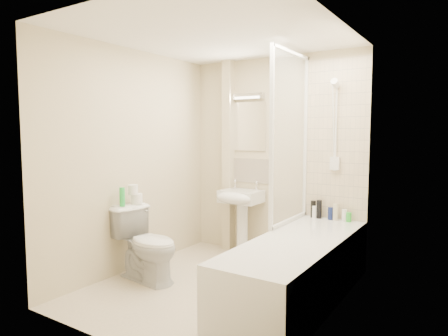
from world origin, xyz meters
The scene contains 26 objects.
floor centered at (0.00, 0.00, 0.00)m, with size 2.50×2.50×0.00m, color beige.
wall_back centered at (0.00, 1.25, 1.20)m, with size 2.20×0.02×2.40m, color beige.
wall_left centered at (-1.10, 0.00, 1.20)m, with size 0.02×2.50×2.40m, color beige.
wall_right centered at (1.10, 0.00, 1.20)m, with size 0.02×2.50×2.40m, color beige.
ceiling centered at (0.00, 0.00, 2.40)m, with size 2.20×2.50×0.02m, color white.
tile_back centered at (0.75, 1.24, 1.42)m, with size 0.70×0.01×1.75m, color beige.
tile_right centered at (1.09, 0.20, 1.42)m, with size 0.01×2.10×1.75m, color beige.
pipe_boxing centered at (-0.62, 1.19, 1.20)m, with size 0.12×0.12×2.40m, color beige.
splashback centered at (-0.35, 1.24, 1.03)m, with size 0.60×0.01×0.30m, color beige.
mirror centered at (-0.35, 1.24, 1.58)m, with size 0.46×0.01×0.60m, color white.
strip_light centered at (-0.35, 1.22, 1.95)m, with size 0.42×0.07×0.07m, color silver.
bathtub centered at (0.75, 0.20, 0.29)m, with size 0.70×2.10×0.55m.
shower_screen centered at (0.40, 0.80, 1.45)m, with size 0.04×0.92×1.80m.
shower_fixture centered at (0.75, 1.19, 1.55)m, with size 0.10×0.16×0.99m.
pedestal_sink centered at (-0.35, 1.01, 0.64)m, with size 0.47×0.45×0.92m.
bottle_black_a centered at (0.53, 1.16, 0.65)m, with size 0.06×0.06×0.19m, color black.
bottle_white_a centered at (0.55, 1.16, 0.62)m, with size 0.06×0.06×0.14m, color white.
bottle_black_b centered at (0.60, 1.16, 0.65)m, with size 0.06×0.06×0.21m, color black.
bottle_blue centered at (0.73, 1.16, 0.62)m, with size 0.06×0.06×0.14m, color navy.
bottle_cream centered at (0.79, 1.16, 0.64)m, with size 0.06×0.06×0.18m, color beige.
bottle_white_b centered at (0.88, 1.16, 0.61)m, with size 0.05×0.05×0.13m, color white.
bottle_green centered at (0.93, 1.16, 0.60)m, with size 0.06×0.06×0.10m, color green.
toilet centered at (-0.72, -0.19, 0.38)m, with size 0.78×0.51×0.75m, color white.
toilet_roll_lower centered at (-0.96, -0.09, 0.80)m, with size 0.12×0.12×0.11m, color white.
toilet_roll_upper centered at (-0.97, -0.14, 0.91)m, with size 0.10×0.10×0.10m, color white.
green_bottle centered at (-0.98, -0.28, 0.85)m, with size 0.06×0.06×0.19m, color green.
Camera 1 is at (2.09, -3.10, 1.51)m, focal length 32.00 mm.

